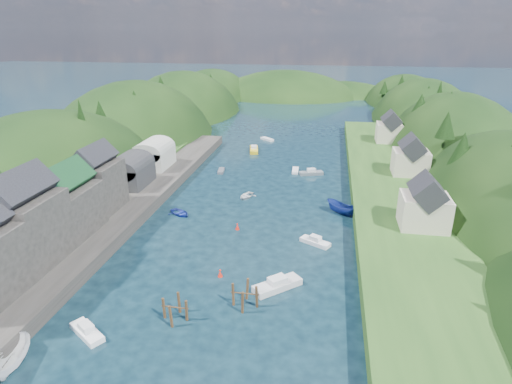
% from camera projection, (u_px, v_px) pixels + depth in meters
% --- Properties ---
extents(ground, '(600.00, 600.00, 0.00)m').
position_uv_depth(ground, '(273.00, 174.00, 96.77)').
color(ground, black).
rests_on(ground, ground).
extents(hillside_left, '(44.00, 245.56, 52.00)m').
position_uv_depth(hillside_left, '(137.00, 165.00, 129.82)').
color(hillside_left, black).
rests_on(hillside_left, ground).
extents(hillside_right, '(36.00, 245.56, 48.00)m').
position_uv_depth(hillside_right, '(450.00, 180.00, 115.24)').
color(hillside_right, black).
rests_on(hillside_right, ground).
extents(far_hills, '(103.00, 68.00, 44.00)m').
position_uv_depth(far_hills, '(308.00, 117.00, 214.44)').
color(far_hills, black).
rests_on(far_hills, ground).
extents(hill_trees, '(91.18, 151.82, 12.69)m').
position_uv_depth(hill_trees, '(280.00, 113.00, 106.34)').
color(hill_trees, black).
rests_on(hill_trees, ground).
extents(quay_left, '(12.00, 110.00, 2.00)m').
position_uv_depth(quay_left, '(109.00, 216.00, 72.66)').
color(quay_left, '#2D2B28').
rests_on(quay_left, ground).
extents(terrace_left_grass, '(12.00, 110.00, 2.50)m').
position_uv_depth(terrace_left_grass, '(71.00, 212.00, 73.69)').
color(terrace_left_grass, '#234719').
rests_on(terrace_left_grass, ground).
extents(quayside_buildings, '(8.00, 35.84, 12.90)m').
position_uv_depth(quayside_buildings, '(41.00, 215.00, 58.28)').
color(quayside_buildings, '#2D2B28').
rests_on(quayside_buildings, quay_left).
extents(boat_sheds, '(7.00, 21.00, 7.50)m').
position_uv_depth(boat_sheds, '(142.00, 160.00, 88.91)').
color(boat_sheds, '#2D2D30').
rests_on(boat_sheds, quay_left).
extents(terrace_right, '(16.00, 120.00, 2.40)m').
position_uv_depth(terrace_right, '(393.00, 191.00, 83.16)').
color(terrace_right, '#234719').
rests_on(terrace_right, ground).
extents(right_bank_cottages, '(9.00, 59.24, 8.41)m').
position_uv_depth(right_bank_cottages, '(405.00, 157.00, 88.66)').
color(right_bank_cottages, beige).
rests_on(right_bank_cottages, terrace_right).
extents(piling_cluster_near, '(3.20, 2.98, 3.30)m').
position_uv_depth(piling_cluster_near, '(175.00, 311.00, 48.27)').
color(piling_cluster_near, '#382314').
rests_on(piling_cluster_near, ground).
extents(piling_cluster_far, '(3.41, 3.16, 3.52)m').
position_uv_depth(piling_cluster_far, '(245.00, 297.00, 50.56)').
color(piling_cluster_far, '#382314').
rests_on(piling_cluster_far, ground).
extents(channel_buoy_near, '(0.70, 0.70, 1.10)m').
position_uv_depth(channel_buoy_near, '(220.00, 273.00, 56.80)').
color(channel_buoy_near, red).
rests_on(channel_buoy_near, ground).
extents(channel_buoy_far, '(0.70, 0.70, 1.10)m').
position_uv_depth(channel_buoy_far, '(237.00, 227.00, 70.08)').
color(channel_buoy_far, red).
rests_on(channel_buoy_far, ground).
extents(moored_boats, '(36.64, 98.90, 2.31)m').
position_uv_depth(moored_boats, '(241.00, 229.00, 68.97)').
color(moored_boats, white).
rests_on(moored_boats, ground).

